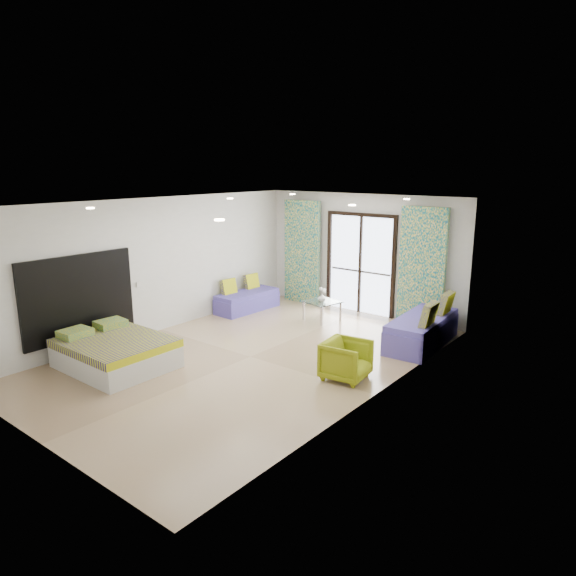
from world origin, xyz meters
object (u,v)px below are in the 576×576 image
Objects in this scene: daybed_right at (423,330)px; armchair at (346,358)px; bed at (115,352)px; daybed_left at (247,300)px; coffee_table at (322,303)px.

armchair is (-0.28, -2.24, 0.04)m from daybed_right.
armchair is (3.31, 1.98, 0.09)m from bed.
bed is 2.58× the size of armchair.
bed is at bearing -78.24° from daybed_left.
coffee_table is at bearing 173.04° from daybed_right.
daybed_right is at bearing 6.44° from daybed_left.
daybed_right is 2.39m from coffee_table.
daybed_right is at bearing -14.51° from armchair.
coffee_table reaches higher than bed.
bed is 1.10× the size of daybed_left.
bed is 3.86m from armchair.
daybed_left reaches higher than bed.
daybed_right is 2.93× the size of armchair.
daybed_right is 2.26m from armchair.
bed is at bearing -134.26° from daybed_right.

